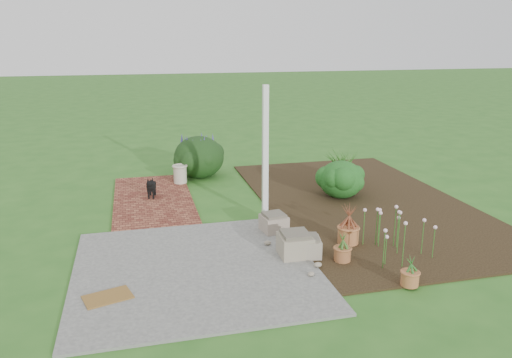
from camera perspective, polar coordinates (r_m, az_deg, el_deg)
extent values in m
plane|color=#2C641F|center=(9.29, -0.60, -4.89)|extent=(80.00, 80.00, 0.00)
cube|color=#595957|center=(7.50, -6.91, -10.14)|extent=(3.50, 3.50, 0.04)
cube|color=maroon|center=(10.72, -11.68, -2.25)|extent=(1.60, 3.50, 0.04)
cube|color=black|center=(10.55, 12.10, -2.61)|extent=(4.00, 7.00, 0.03)
cube|color=white|center=(9.09, 1.07, 2.87)|extent=(0.10, 0.10, 2.50)
cube|color=gray|center=(7.80, 4.48, -7.55)|extent=(0.50, 0.50, 0.32)
cube|color=slate|center=(7.82, 5.82, -7.73)|extent=(0.48, 0.48, 0.27)
cube|color=gray|center=(8.72, 2.06, -5.08)|extent=(0.47, 0.47, 0.28)
cube|color=brown|center=(6.93, -16.59, -12.80)|extent=(0.68, 0.54, 0.02)
cube|color=black|center=(10.73, -11.86, -0.84)|extent=(0.20, 0.34, 0.14)
cylinder|color=black|center=(10.67, -12.17, -1.80)|extent=(0.04, 0.04, 0.16)
cylinder|color=black|center=(10.66, -11.65, -1.80)|extent=(0.04, 0.04, 0.16)
cylinder|color=black|center=(10.89, -11.97, -1.43)|extent=(0.04, 0.04, 0.16)
cylinder|color=black|center=(10.87, -11.46, -1.43)|extent=(0.04, 0.04, 0.16)
sphere|color=black|center=(10.51, -12.06, -0.54)|extent=(0.13, 0.13, 0.13)
cone|color=black|center=(10.86, -11.75, -0.09)|extent=(0.07, 0.11, 0.12)
cylinder|color=beige|center=(11.68, -8.67, 0.55)|extent=(0.40, 0.40, 0.41)
ellipsoid|color=#09370C|center=(10.68, 9.71, 0.07)|extent=(1.19, 1.19, 0.80)
cylinder|color=#AC693A|center=(8.39, 10.49, -6.30)|extent=(0.45, 0.45, 0.28)
cylinder|color=#995D33|center=(7.75, 9.84, -8.44)|extent=(0.33, 0.33, 0.21)
cylinder|color=#A86339|center=(7.24, 17.17, -10.80)|extent=(0.29, 0.29, 0.20)
ellipsoid|color=black|center=(12.22, -6.54, 2.63)|extent=(1.61, 1.61, 1.03)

